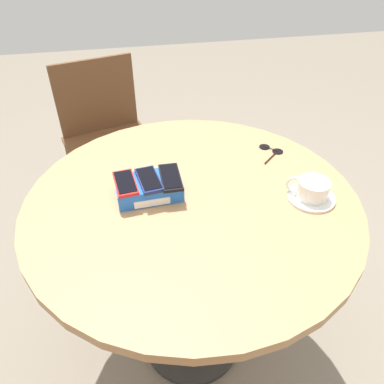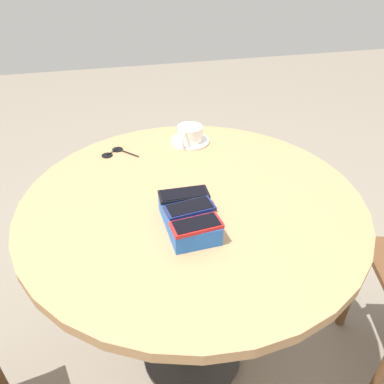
# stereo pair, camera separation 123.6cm
# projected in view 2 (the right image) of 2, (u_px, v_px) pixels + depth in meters

# --- Properties ---
(ground_plane) EXTENTS (8.00, 8.00, 0.00)m
(ground_plane) POSITION_uv_depth(u_px,v_px,m) (192.00, 352.00, 1.50)
(ground_plane) COLOR gray
(round_table) EXTENTS (0.97, 0.97, 0.76)m
(round_table) POSITION_uv_depth(u_px,v_px,m) (192.00, 229.00, 1.13)
(round_table) COLOR #2D2D2D
(round_table) RESTS_ON ground_plane
(phone_box) EXTENTS (0.19, 0.13, 0.05)m
(phone_box) POSITION_uv_depth(u_px,v_px,m) (189.00, 219.00, 0.95)
(phone_box) COLOR blue
(phone_box) RESTS_ON round_table
(phone_red) EXTENTS (0.07, 0.13, 0.01)m
(phone_red) POSITION_uv_depth(u_px,v_px,m) (196.00, 225.00, 0.88)
(phone_red) COLOR red
(phone_red) RESTS_ON phone_box
(phone_navy) EXTENTS (0.07, 0.13, 0.01)m
(phone_navy) POSITION_uv_depth(u_px,v_px,m) (190.00, 208.00, 0.93)
(phone_navy) COLOR navy
(phone_navy) RESTS_ON phone_box
(phone_black) EXTENTS (0.06, 0.13, 0.01)m
(phone_black) POSITION_uv_depth(u_px,v_px,m) (184.00, 194.00, 0.98)
(phone_black) COLOR black
(phone_black) RESTS_ON phone_box
(saucer) EXTENTS (0.14, 0.14, 0.01)m
(saucer) POSITION_uv_depth(u_px,v_px,m) (190.00, 141.00, 1.35)
(saucer) COLOR white
(saucer) RESTS_ON round_table
(coffee_cup) EXTENTS (0.11, 0.09, 0.06)m
(coffee_cup) POSITION_uv_depth(u_px,v_px,m) (190.00, 134.00, 1.33)
(coffee_cup) COLOR white
(coffee_cup) RESTS_ON saucer
(sunglasses) EXTENTS (0.09, 0.12, 0.01)m
(sunglasses) POSITION_uv_depth(u_px,v_px,m) (115.00, 153.00, 1.28)
(sunglasses) COLOR black
(sunglasses) RESTS_ON round_table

